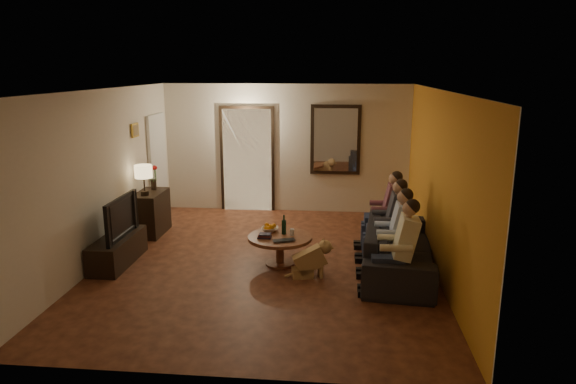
# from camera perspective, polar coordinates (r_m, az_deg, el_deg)

# --- Properties ---
(floor) EXTENTS (5.00, 6.00, 0.01)m
(floor) POSITION_cam_1_polar(r_m,az_deg,el_deg) (7.93, -2.39, -7.86)
(floor) COLOR #3D1A10
(floor) RESTS_ON ground
(ceiling) EXTENTS (5.00, 6.00, 0.01)m
(ceiling) POSITION_cam_1_polar(r_m,az_deg,el_deg) (7.39, -2.59, 11.26)
(ceiling) COLOR white
(ceiling) RESTS_ON back_wall
(back_wall) EXTENTS (5.00, 0.02, 2.60)m
(back_wall) POSITION_cam_1_polar(r_m,az_deg,el_deg) (10.48, -0.21, 4.84)
(back_wall) COLOR beige
(back_wall) RESTS_ON floor
(front_wall) EXTENTS (5.00, 0.02, 2.60)m
(front_wall) POSITION_cam_1_polar(r_m,az_deg,el_deg) (4.71, -7.56, -6.40)
(front_wall) COLOR beige
(front_wall) RESTS_ON floor
(left_wall) EXTENTS (0.02, 6.00, 2.60)m
(left_wall) POSITION_cam_1_polar(r_m,az_deg,el_deg) (8.27, -19.90, 1.63)
(left_wall) COLOR beige
(left_wall) RESTS_ON floor
(right_wall) EXTENTS (0.02, 6.00, 2.60)m
(right_wall) POSITION_cam_1_polar(r_m,az_deg,el_deg) (7.62, 16.47, 0.92)
(right_wall) COLOR beige
(right_wall) RESTS_ON floor
(orange_accent) EXTENTS (0.01, 6.00, 2.60)m
(orange_accent) POSITION_cam_1_polar(r_m,az_deg,el_deg) (7.62, 16.40, 0.92)
(orange_accent) COLOR gold
(orange_accent) RESTS_ON right_wall
(kitchen_doorway) EXTENTS (1.00, 0.06, 2.10)m
(kitchen_doorway) POSITION_cam_1_polar(r_m,az_deg,el_deg) (10.61, -4.53, 3.53)
(kitchen_doorway) COLOR #FFE0A5
(kitchen_doorway) RESTS_ON floor
(door_trim) EXTENTS (1.12, 0.04, 2.22)m
(door_trim) POSITION_cam_1_polar(r_m,az_deg,el_deg) (10.60, -4.54, 3.52)
(door_trim) COLOR black
(door_trim) RESTS_ON floor
(fridge_glimpse) EXTENTS (0.45, 0.03, 1.70)m
(fridge_glimpse) POSITION_cam_1_polar(r_m,az_deg,el_deg) (10.60, -3.18, 2.72)
(fridge_glimpse) COLOR silver
(fridge_glimpse) RESTS_ON floor
(mirror_frame) EXTENTS (1.00, 0.05, 1.40)m
(mirror_frame) POSITION_cam_1_polar(r_m,az_deg,el_deg) (10.36, 5.30, 5.79)
(mirror_frame) COLOR black
(mirror_frame) RESTS_ON back_wall
(mirror_glass) EXTENTS (0.86, 0.02, 1.26)m
(mirror_glass) POSITION_cam_1_polar(r_m,az_deg,el_deg) (10.33, 5.30, 5.77)
(mirror_glass) COLOR white
(mirror_glass) RESTS_ON back_wall
(white_door) EXTENTS (0.06, 0.85, 2.04)m
(white_door) POSITION_cam_1_polar(r_m,az_deg,el_deg) (10.40, -14.25, 2.77)
(white_door) COLOR white
(white_door) RESTS_ON floor
(framed_art) EXTENTS (0.03, 0.28, 0.24)m
(framed_art) POSITION_cam_1_polar(r_m,az_deg,el_deg) (9.35, -16.64, 6.60)
(framed_art) COLOR #B28C33
(framed_art) RESTS_ON left_wall
(art_canvas) EXTENTS (0.01, 0.22, 0.18)m
(art_canvas) POSITION_cam_1_polar(r_m,az_deg,el_deg) (9.35, -16.56, 6.60)
(art_canvas) COLOR brown
(art_canvas) RESTS_ON left_wall
(dresser) EXTENTS (0.45, 0.86, 0.76)m
(dresser) POSITION_cam_1_polar(r_m,az_deg,el_deg) (9.48, -14.99, -2.27)
(dresser) COLOR black
(dresser) RESTS_ON floor
(table_lamp) EXTENTS (0.30, 0.30, 0.54)m
(table_lamp) POSITION_cam_1_polar(r_m,az_deg,el_deg) (9.13, -15.71, 1.29)
(table_lamp) COLOR beige
(table_lamp) RESTS_ON dresser
(flower_vase) EXTENTS (0.14, 0.14, 0.44)m
(flower_vase) POSITION_cam_1_polar(r_m,az_deg,el_deg) (9.54, -14.75, 1.56)
(flower_vase) COLOR red
(flower_vase) RESTS_ON dresser
(tv_stand) EXTENTS (0.45, 1.27, 0.42)m
(tv_stand) POSITION_cam_1_polar(r_m,az_deg,el_deg) (8.25, -18.40, -6.14)
(tv_stand) COLOR black
(tv_stand) RESTS_ON floor
(tv) EXTENTS (1.08, 0.14, 0.62)m
(tv) POSITION_cam_1_polar(r_m,az_deg,el_deg) (8.10, -18.68, -2.65)
(tv) COLOR black
(tv) RESTS_ON tv_stand
(sofa) EXTENTS (2.52, 1.21, 0.71)m
(sofa) POSITION_cam_1_polar(r_m,az_deg,el_deg) (7.73, 12.26, -5.94)
(sofa) COLOR black
(sofa) RESTS_ON floor
(person_a) EXTENTS (0.60, 0.40, 1.20)m
(person_a) POSITION_cam_1_polar(r_m,az_deg,el_deg) (6.80, 12.38, -6.52)
(person_a) COLOR tan
(person_a) RESTS_ON sofa
(person_b) EXTENTS (0.60, 0.40, 1.20)m
(person_b) POSITION_cam_1_polar(r_m,az_deg,el_deg) (7.36, 11.84, -4.92)
(person_b) COLOR tan
(person_b) RESTS_ON sofa
(person_c) EXTENTS (0.60, 0.40, 1.20)m
(person_c) POSITION_cam_1_polar(r_m,az_deg,el_deg) (7.93, 11.39, -3.54)
(person_c) COLOR tan
(person_c) RESTS_ON sofa
(person_d) EXTENTS (0.60, 0.40, 1.20)m
(person_d) POSITION_cam_1_polar(r_m,az_deg,el_deg) (8.50, 11.00, -2.35)
(person_d) COLOR tan
(person_d) RESTS_ON sofa
(dog) EXTENTS (0.60, 0.37, 0.56)m
(dog) POSITION_cam_1_polar(r_m,az_deg,el_deg) (7.32, 2.42, -7.39)
(dog) COLOR tan
(dog) RESTS_ON floor
(coffee_table) EXTENTS (1.14, 1.14, 0.45)m
(coffee_table) POSITION_cam_1_polar(r_m,az_deg,el_deg) (7.79, -0.90, -6.48)
(coffee_table) COLOR brown
(coffee_table) RESTS_ON floor
(bowl) EXTENTS (0.26, 0.26, 0.06)m
(bowl) POSITION_cam_1_polar(r_m,az_deg,el_deg) (7.93, -2.02, -4.15)
(bowl) COLOR white
(bowl) RESTS_ON coffee_table
(oranges) EXTENTS (0.20, 0.20, 0.08)m
(oranges) POSITION_cam_1_polar(r_m,az_deg,el_deg) (7.91, -2.02, -3.68)
(oranges) COLOR orange
(oranges) RESTS_ON bowl
(wine_bottle) EXTENTS (0.07, 0.07, 0.31)m
(wine_bottle) POSITION_cam_1_polar(r_m,az_deg,el_deg) (7.76, -0.46, -3.61)
(wine_bottle) COLOR black
(wine_bottle) RESTS_ON coffee_table
(wine_glass) EXTENTS (0.06, 0.06, 0.10)m
(wine_glass) POSITION_cam_1_polar(r_m,az_deg,el_deg) (7.73, 0.47, -4.49)
(wine_glass) COLOR silver
(wine_glass) RESTS_ON coffee_table
(book_stack) EXTENTS (0.20, 0.15, 0.07)m
(book_stack) POSITION_cam_1_polar(r_m,az_deg,el_deg) (7.64, -2.63, -4.85)
(book_stack) COLOR black
(book_stack) RESTS_ON coffee_table
(laptop) EXTENTS (0.38, 0.32, 0.03)m
(laptop) POSITION_cam_1_polar(r_m,az_deg,el_deg) (7.44, -0.37, -5.53)
(laptop) COLOR black
(laptop) RESTS_ON coffee_table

